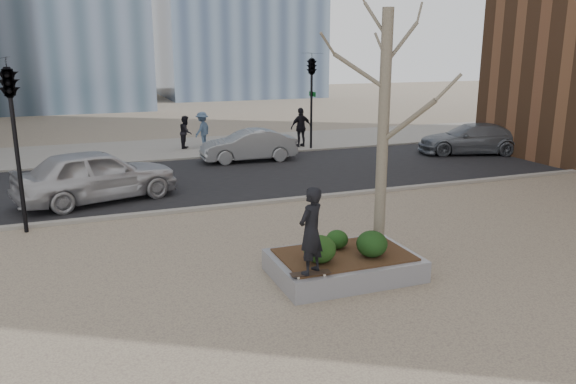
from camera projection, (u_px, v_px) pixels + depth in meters
name	position (u px, v px, depth m)	size (l,w,h in m)	color
ground	(300.00, 282.00, 11.60)	(120.00, 120.00, 0.00)	gray
street	(198.00, 179.00, 20.65)	(60.00, 8.00, 0.02)	black
far_sidewalk	(167.00, 149.00, 26.98)	(60.00, 6.00, 0.02)	gray
planter	(344.00, 265.00, 11.89)	(3.00, 2.00, 0.45)	gray
planter_mulch	(344.00, 255.00, 11.83)	(2.70, 1.70, 0.04)	#382314
sycamore_tree	(385.00, 93.00, 11.62)	(2.80, 2.80, 6.60)	gray
shrub_left	(320.00, 249.00, 11.28)	(0.66, 0.66, 0.56)	#153A12
shrub_middle	(337.00, 239.00, 12.09)	(0.48, 0.48, 0.41)	black
shrub_right	(372.00, 244.00, 11.60)	(0.65, 0.65, 0.55)	black
skateboard	(310.00, 274.00, 10.74)	(0.78, 0.20, 0.07)	black
skateboarder	(311.00, 231.00, 10.52)	(0.62, 0.40, 1.69)	black
police_car	(97.00, 175.00, 17.51)	(1.98, 4.91, 1.67)	silver
car_silver	(249.00, 145.00, 23.86)	(1.40, 4.02, 1.32)	gray
car_third	(471.00, 139.00, 25.54)	(1.90, 4.68, 1.36)	slate
pedestrian_a	(186.00, 132.00, 26.85)	(0.76, 0.59, 1.56)	black
pedestrian_b	(202.00, 129.00, 27.17)	(1.10, 0.63, 1.71)	#445C7B
pedestrian_c	(301.00, 127.00, 27.24)	(1.11, 0.46, 1.90)	black
traffic_light_near	(16.00, 148.00, 14.21)	(0.60, 2.48, 4.50)	black
traffic_light_far	(311.00, 102.00, 26.50)	(0.60, 2.48, 4.50)	black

